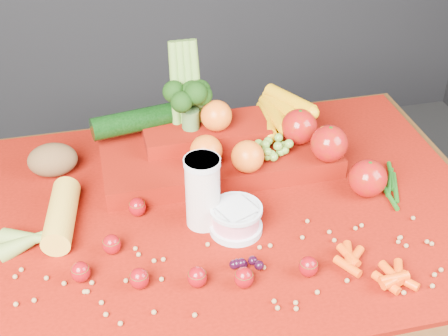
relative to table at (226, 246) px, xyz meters
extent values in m
cube|color=#351E0C|center=(0.00, 0.00, 0.07)|extent=(1.10, 0.80, 0.05)
cube|color=#351E0C|center=(-0.48, 0.33, -0.31)|extent=(0.06, 0.06, 0.70)
cube|color=#351E0C|center=(0.48, 0.33, -0.31)|extent=(0.06, 0.06, 0.70)
cube|color=#7E0C04|center=(0.00, 0.00, 0.10)|extent=(1.05, 0.75, 0.01)
cylinder|color=beige|center=(-0.05, -0.03, 0.18)|extent=(0.07, 0.07, 0.15)
cylinder|color=silver|center=(-0.05, -0.03, 0.25)|extent=(0.07, 0.07, 0.01)
cylinder|color=silver|center=(0.00, -0.07, 0.11)|extent=(0.10, 0.10, 0.01)
cylinder|color=pink|center=(0.00, -0.07, 0.14)|extent=(0.09, 0.09, 0.04)
cylinder|color=silver|center=(0.00, -0.07, 0.16)|extent=(0.10, 0.10, 0.01)
ellipsoid|color=#92090A|center=(-0.24, -0.08, 0.13)|extent=(0.04, 0.04, 0.04)
cone|color=#11440C|center=(-0.24, -0.08, 0.15)|extent=(0.03, 0.03, 0.01)
ellipsoid|color=#92090A|center=(-0.30, -0.14, 0.13)|extent=(0.04, 0.04, 0.04)
cone|color=#11440C|center=(-0.30, -0.14, 0.15)|extent=(0.03, 0.03, 0.01)
ellipsoid|color=#92090A|center=(-0.20, -0.18, 0.13)|extent=(0.04, 0.04, 0.04)
cone|color=#11440C|center=(-0.20, -0.18, 0.15)|extent=(0.03, 0.03, 0.01)
ellipsoid|color=#92090A|center=(-0.10, -0.20, 0.13)|extent=(0.04, 0.04, 0.04)
cone|color=#11440C|center=(-0.10, -0.20, 0.15)|extent=(0.03, 0.03, 0.01)
ellipsoid|color=#92090A|center=(-0.02, -0.22, 0.13)|extent=(0.04, 0.04, 0.04)
cone|color=#11440C|center=(-0.02, -0.22, 0.15)|extent=(0.03, 0.03, 0.01)
ellipsoid|color=#92090A|center=(0.10, -0.22, 0.13)|extent=(0.04, 0.04, 0.04)
cone|color=#11440C|center=(0.10, -0.22, 0.15)|extent=(0.03, 0.03, 0.01)
ellipsoid|color=#92090A|center=(-0.18, 0.02, 0.13)|extent=(0.04, 0.04, 0.04)
cone|color=#11440C|center=(-0.18, 0.02, 0.15)|extent=(0.03, 0.03, 0.01)
cylinder|color=#F2B144|center=(-0.33, 0.02, 0.13)|extent=(0.08, 0.19, 0.06)
ellipsoid|color=brown|center=(-0.34, 0.20, 0.14)|extent=(0.11, 0.08, 0.07)
cube|color=#7E0C04|center=(0.02, 0.15, 0.13)|extent=(0.52, 0.22, 0.04)
cube|color=#7E0C04|center=(0.00, 0.20, 0.17)|extent=(0.28, 0.12, 0.03)
sphere|color=#90000F|center=(0.24, 0.06, 0.19)|extent=(0.08, 0.08, 0.08)
sphere|color=#90000F|center=(0.30, -0.02, 0.15)|extent=(0.08, 0.08, 0.08)
sphere|color=#90000F|center=(0.20, 0.14, 0.19)|extent=(0.08, 0.08, 0.08)
sphere|color=#E04F0B|center=(-0.02, 0.10, 0.19)|extent=(0.07, 0.07, 0.07)
sphere|color=#E04F0B|center=(0.06, 0.06, 0.19)|extent=(0.07, 0.07, 0.07)
sphere|color=#E04F0B|center=(0.02, 0.18, 0.22)|extent=(0.07, 0.07, 0.07)
cylinder|color=#DD8E00|center=(0.15, 0.22, 0.17)|extent=(0.06, 0.15, 0.04)
cylinder|color=#DD8E00|center=(0.17, 0.22, 0.18)|extent=(0.04, 0.14, 0.04)
cylinder|color=#DD8E00|center=(0.19, 0.22, 0.20)|extent=(0.07, 0.15, 0.04)
cylinder|color=#DD8E00|center=(0.20, 0.22, 0.21)|extent=(0.09, 0.14, 0.04)
cylinder|color=#3F662D|center=(-0.03, 0.20, 0.21)|extent=(0.04, 0.04, 0.04)
cylinder|color=olive|center=(-0.06, 0.24, 0.26)|extent=(0.03, 0.06, 0.22)
cylinder|color=olive|center=(-0.04, 0.24, 0.26)|extent=(0.02, 0.06, 0.22)
cylinder|color=olive|center=(-0.03, 0.24, 0.26)|extent=(0.02, 0.06, 0.22)
cylinder|color=olive|center=(-0.01, 0.24, 0.26)|extent=(0.03, 0.06, 0.22)
cylinder|color=black|center=(-0.14, 0.24, 0.20)|extent=(0.23, 0.09, 0.05)
camera|label=1|loc=(-0.23, -0.97, 0.92)|focal=50.00mm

